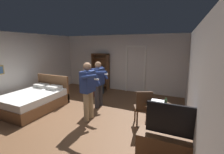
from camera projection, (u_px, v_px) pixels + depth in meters
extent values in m
plane|color=brown|center=(78.00, 120.00, 4.46)|extent=(7.34, 7.34, 0.00)
cube|color=silver|center=(120.00, 63.00, 7.22)|extent=(6.05, 0.12, 2.61)
cube|color=silver|center=(8.00, 69.00, 5.38)|extent=(0.12, 6.92, 2.61)
cube|color=silver|center=(198.00, 89.00, 3.00)|extent=(0.12, 6.92, 2.61)
cube|color=white|center=(127.00, 70.00, 7.07)|extent=(0.08, 0.08, 2.05)
cube|color=white|center=(145.00, 71.00, 6.73)|extent=(0.08, 0.08, 2.05)
cube|color=white|center=(136.00, 46.00, 6.67)|extent=(0.93, 0.08, 0.08)
cube|color=brown|center=(33.00, 104.00, 5.18)|extent=(1.48, 1.94, 0.35)
cube|color=white|center=(33.00, 96.00, 5.12)|extent=(1.42, 1.88, 0.22)
cube|color=brown|center=(53.00, 88.00, 5.94)|extent=(1.48, 0.08, 1.02)
cube|color=white|center=(41.00, 86.00, 5.81)|extent=(0.50, 0.34, 0.12)
cube|color=white|center=(54.00, 87.00, 5.55)|extent=(0.50, 0.34, 0.12)
cube|color=brown|center=(94.00, 71.00, 7.61)|extent=(0.06, 0.32, 1.75)
cube|color=brown|center=(108.00, 72.00, 7.29)|extent=(0.06, 0.32, 1.75)
cube|color=brown|center=(100.00, 54.00, 7.27)|extent=(0.85, 0.32, 0.04)
cube|color=brown|center=(102.00, 71.00, 7.59)|extent=(0.85, 0.02, 1.75)
cube|color=brown|center=(101.00, 84.00, 7.59)|extent=(0.79, 0.32, 0.03)
cube|color=brown|center=(101.00, 76.00, 7.50)|extent=(0.79, 0.32, 0.03)
cylinder|color=tan|center=(102.00, 74.00, 7.46)|extent=(0.07, 0.07, 0.11)
cube|color=brown|center=(100.00, 67.00, 7.41)|extent=(0.79, 0.32, 0.03)
cylinder|color=gray|center=(99.00, 66.00, 7.42)|extent=(0.05, 0.05, 0.08)
cube|color=brown|center=(100.00, 58.00, 7.31)|extent=(0.79, 0.32, 0.03)
cube|color=brown|center=(172.00, 152.00, 2.72)|extent=(1.25, 0.40, 0.58)
cube|color=black|center=(175.00, 120.00, 2.57)|extent=(0.96, 0.05, 0.56)
cube|color=#364F87|center=(175.00, 120.00, 2.60)|extent=(0.90, 0.01, 0.50)
cylinder|color=#4C331E|center=(159.00, 119.00, 3.82)|extent=(0.08, 0.08, 0.67)
cylinder|color=#4C331E|center=(158.00, 130.00, 3.88)|extent=(0.42, 0.42, 0.03)
cylinder|color=#4C331E|center=(160.00, 106.00, 3.74)|extent=(0.70, 0.70, 0.03)
cube|color=black|center=(158.00, 105.00, 3.75)|extent=(0.33, 0.24, 0.02)
cube|color=black|center=(158.00, 102.00, 3.62)|extent=(0.33, 0.21, 0.08)
cube|color=navy|center=(158.00, 102.00, 3.63)|extent=(0.30, 0.18, 0.06)
cylinder|color=#2F5532|center=(166.00, 104.00, 3.59)|extent=(0.06, 0.06, 0.20)
cylinder|color=#2F5532|center=(166.00, 99.00, 3.57)|extent=(0.03, 0.03, 0.05)
cylinder|color=#4C331E|center=(147.00, 113.00, 4.36)|extent=(0.04, 0.04, 0.45)
cylinder|color=#4C331E|center=(135.00, 114.00, 4.36)|extent=(0.04, 0.04, 0.45)
cylinder|color=#4C331E|center=(150.00, 119.00, 4.03)|extent=(0.04, 0.04, 0.45)
cylinder|color=#4C331E|center=(137.00, 119.00, 4.02)|extent=(0.04, 0.04, 0.45)
cube|color=#4C331E|center=(142.00, 108.00, 4.14)|extent=(0.56, 0.56, 0.04)
cube|color=#4C331E|center=(144.00, 101.00, 3.92)|extent=(0.40, 0.22, 0.50)
cylinder|color=tan|center=(91.00, 104.00, 4.53)|extent=(0.15, 0.15, 0.85)
cylinder|color=tan|center=(86.00, 107.00, 4.32)|extent=(0.15, 0.15, 0.85)
cube|color=navy|center=(88.00, 82.00, 4.27)|extent=(0.28, 0.44, 0.60)
sphere|color=#936B4C|center=(87.00, 67.00, 4.18)|extent=(0.23, 0.23, 0.23)
cylinder|color=navy|center=(95.00, 76.00, 4.42)|extent=(0.34, 0.10, 0.49)
cylinder|color=navy|center=(89.00, 77.00, 3.92)|extent=(0.47, 0.11, 0.17)
cube|color=white|center=(97.00, 79.00, 3.80)|extent=(0.12, 0.04, 0.04)
cylinder|color=#333338|center=(101.00, 95.00, 5.45)|extent=(0.15, 0.15, 0.81)
cylinder|color=#333338|center=(97.00, 97.00, 5.23)|extent=(0.15, 0.15, 0.81)
cube|color=navy|center=(98.00, 77.00, 5.19)|extent=(0.29, 0.46, 0.57)
sphere|color=#936B4C|center=(98.00, 65.00, 5.11)|extent=(0.22, 0.22, 0.22)
cylinder|color=navy|center=(104.00, 73.00, 5.34)|extent=(0.33, 0.11, 0.46)
cylinder|color=navy|center=(100.00, 72.00, 4.83)|extent=(0.49, 0.13, 0.15)
cube|color=white|center=(106.00, 74.00, 4.70)|extent=(0.12, 0.04, 0.04)
cube|color=#1E2D38|center=(96.00, 89.00, 6.80)|extent=(0.63, 0.35, 0.46)
cube|color=#4C1919|center=(91.00, 90.00, 6.64)|extent=(0.53, 0.41, 0.43)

